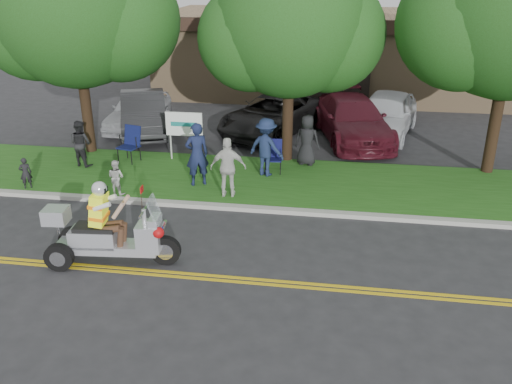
# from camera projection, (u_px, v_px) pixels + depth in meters

# --- Properties ---
(ground) EXTENTS (120.00, 120.00, 0.00)m
(ground) POSITION_uv_depth(u_px,v_px,m) (232.00, 267.00, 12.13)
(ground) COLOR #28282B
(ground) RESTS_ON ground
(centerline_near) EXTENTS (60.00, 0.10, 0.01)m
(centerline_near) POSITION_uv_depth(u_px,v_px,m) (226.00, 281.00, 11.59)
(centerline_near) COLOR gold
(centerline_near) RESTS_ON ground
(centerline_far) EXTENTS (60.00, 0.10, 0.01)m
(centerline_far) POSITION_uv_depth(u_px,v_px,m) (228.00, 277.00, 11.74)
(centerline_far) COLOR gold
(centerline_far) RESTS_ON ground
(curb) EXTENTS (60.00, 0.25, 0.12)m
(curb) POSITION_uv_depth(u_px,v_px,m) (253.00, 209.00, 14.88)
(curb) COLOR #A8A89E
(curb) RESTS_ON ground
(grass_verge) EXTENTS (60.00, 4.00, 0.10)m
(grass_verge) POSITION_uv_depth(u_px,v_px,m) (264.00, 180.00, 16.84)
(grass_verge) COLOR #1F5215
(grass_verge) RESTS_ON ground
(commercial_building) EXTENTS (18.00, 8.20, 4.00)m
(commercial_building) POSITION_uv_depth(u_px,v_px,m) (339.00, 52.00, 28.33)
(commercial_building) COLOR #9E7F5B
(commercial_building) RESTS_ON ground
(tree_left) EXTENTS (6.62, 5.40, 7.78)m
(tree_left) POSITION_uv_depth(u_px,v_px,m) (76.00, 11.00, 17.55)
(tree_left) COLOR #332114
(tree_left) RESTS_ON ground
(tree_mid) EXTENTS (5.88, 4.80, 7.05)m
(tree_mid) POSITION_uv_depth(u_px,v_px,m) (292.00, 28.00, 16.91)
(tree_mid) COLOR #332114
(tree_mid) RESTS_ON ground
(business_sign) EXTENTS (1.25, 0.06, 1.75)m
(business_sign) POSITION_uv_depth(u_px,v_px,m) (184.00, 127.00, 18.05)
(business_sign) COLOR silver
(business_sign) RESTS_ON ground
(trike_scooter) EXTENTS (3.02, 1.05, 1.97)m
(trike_scooter) POSITION_uv_depth(u_px,v_px,m) (107.00, 235.00, 12.07)
(trike_scooter) COLOR black
(trike_scooter) RESTS_ON ground
(lawn_chair_a) EXTENTS (0.77, 0.79, 1.19)m
(lawn_chair_a) POSITION_uv_depth(u_px,v_px,m) (131.00, 141.00, 18.16)
(lawn_chair_a) COLOR black
(lawn_chair_a) RESTS_ON grass_verge
(lawn_chair_b) EXTENTS (0.59, 0.61, 1.03)m
(lawn_chair_b) POSITION_uv_depth(u_px,v_px,m) (273.00, 154.00, 17.25)
(lawn_chair_b) COLOR black
(lawn_chair_b) RESTS_ON grass_verge
(spectator_adult_left) EXTENTS (0.83, 0.73, 1.92)m
(spectator_adult_left) POSITION_uv_depth(u_px,v_px,m) (197.00, 154.00, 16.04)
(spectator_adult_left) COLOR #171F41
(spectator_adult_left) RESTS_ON grass_verge
(spectator_adult_mid) EXTENTS (0.87, 0.77, 1.52)m
(spectator_adult_mid) POSITION_uv_depth(u_px,v_px,m) (81.00, 143.00, 17.68)
(spectator_adult_mid) COLOR black
(spectator_adult_mid) RESTS_ON grass_verge
(spectator_adult_right) EXTENTS (1.06, 0.54, 1.73)m
(spectator_adult_right) POSITION_uv_depth(u_px,v_px,m) (228.00, 167.00, 15.27)
(spectator_adult_right) COLOR silver
(spectator_adult_right) RESTS_ON grass_verge
(spectator_chair_a) EXTENTS (1.36, 1.10, 1.83)m
(spectator_chair_a) POSITION_uv_depth(u_px,v_px,m) (266.00, 147.00, 16.80)
(spectator_chair_a) COLOR #192547
(spectator_chair_a) RESTS_ON grass_verge
(spectator_chair_b) EXTENTS (0.91, 0.68, 1.68)m
(spectator_chair_b) POSITION_uv_depth(u_px,v_px,m) (307.00, 140.00, 17.74)
(spectator_chair_b) COLOR black
(spectator_chair_b) RESTS_ON grass_verge
(child_left) EXTENTS (0.41, 0.38, 0.95)m
(child_left) POSITION_uv_depth(u_px,v_px,m) (26.00, 173.00, 15.97)
(child_left) COLOR black
(child_left) RESTS_ON grass_verge
(child_right) EXTENTS (0.59, 0.51, 1.03)m
(child_right) POSITION_uv_depth(u_px,v_px,m) (116.00, 177.00, 15.55)
(child_right) COLOR silver
(child_right) RESTS_ON grass_verge
(parked_car_far_left) EXTENTS (1.82, 4.41, 1.50)m
(parked_car_far_left) POSITION_uv_depth(u_px,v_px,m) (138.00, 110.00, 22.19)
(parked_car_far_left) COLOR #ADAFB5
(parked_car_far_left) RESTS_ON ground
(parked_car_left) EXTENTS (3.28, 5.12, 1.59)m
(parked_car_left) POSITION_uv_depth(u_px,v_px,m) (144.00, 113.00, 21.53)
(parked_car_left) COLOR #29292C
(parked_car_left) RESTS_ON ground
(parked_car_mid) EXTENTS (4.37, 5.91, 1.49)m
(parked_car_mid) POSITION_uv_depth(u_px,v_px,m) (273.00, 115.00, 21.48)
(parked_car_mid) COLOR black
(parked_car_mid) RESTS_ON ground
(parked_car_right) EXTENTS (3.53, 5.93, 1.61)m
(parked_car_right) POSITION_uv_depth(u_px,v_px,m) (352.00, 119.00, 20.60)
(parked_car_right) COLOR #4D111D
(parked_car_right) RESTS_ON ground
(parked_car_far_right) EXTENTS (3.15, 5.31, 1.70)m
(parked_car_far_right) POSITION_uv_depth(u_px,v_px,m) (386.00, 114.00, 21.19)
(parked_car_far_right) COLOR silver
(parked_car_far_right) RESTS_ON ground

